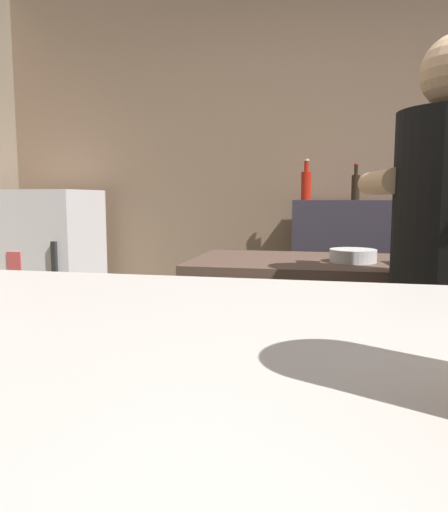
{
  "coord_description": "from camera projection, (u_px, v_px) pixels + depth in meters",
  "views": [
    {
      "loc": [
        -0.15,
        -1.29,
        1.16
      ],
      "look_at": [
        -0.27,
        -0.75,
        1.1
      ],
      "focal_mm": 33.81,
      "sensor_mm": 36.0,
      "label": 1
    }
  ],
  "objects": [
    {
      "name": "wall_back",
      "position": [
        350.0,
        171.0,
        3.33
      ],
      "size": [
        5.2,
        0.1,
        2.7
      ],
      "primitive_type": "cube",
      "color": "#907359",
      "rests_on": "ground"
    },
    {
      "name": "bottle_olive_oil",
      "position": [
        356.0,
        186.0,
        3.06
      ],
      "size": [
        0.05,
        0.05,
        0.23
      ],
      "color": "black",
      "rests_on": "back_shelf"
    },
    {
      "name": "mini_fridge",
      "position": [
        51.0,
        277.0,
        3.41
      ],
      "size": [
        0.6,
        0.58,
        1.22
      ],
      "color": "white",
      "rests_on": "ground"
    },
    {
      "name": "back_shelf",
      "position": [
        370.0,
        289.0,
        3.13
      ],
      "size": [
        0.99,
        0.36,
        1.15
      ],
      "primitive_type": "cube",
      "color": "#393441",
      "rests_on": "ground"
    },
    {
      "name": "bottle_soy",
      "position": [
        306.0,
        184.0,
        3.17
      ],
      "size": [
        0.07,
        0.07,
        0.27
      ],
      "color": "red",
      "rests_on": "back_shelf"
    },
    {
      "name": "mixing_bowl",
      "position": [
        353.0,
        256.0,
        1.92
      ],
      "size": [
        0.18,
        0.18,
        0.05
      ],
      "primitive_type": "cylinder",
      "color": "silver",
      "rests_on": "prep_counter"
    },
    {
      "name": "bottle_vinegar",
      "position": [
        441.0,
        189.0,
        2.94
      ],
      "size": [
        0.05,
        0.05,
        0.17
      ],
      "color": "red",
      "rests_on": "back_shelf"
    }
  ]
}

